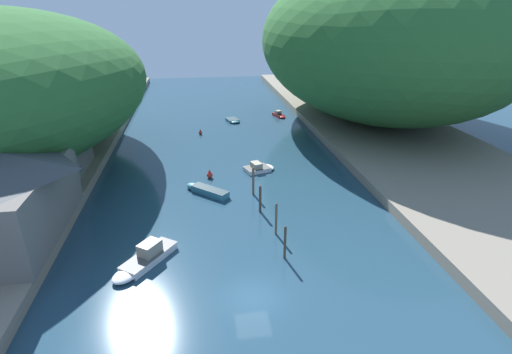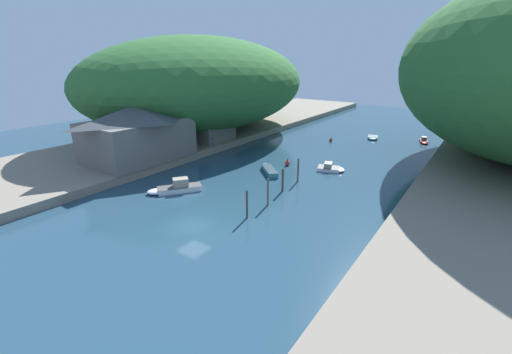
% 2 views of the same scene
% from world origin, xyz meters
% --- Properties ---
extents(water_surface, '(130.00, 130.00, 0.00)m').
position_xyz_m(water_surface, '(0.00, 30.00, 0.00)').
color(water_surface, '#234256').
rests_on(water_surface, ground).
extents(left_bank, '(22.00, 120.00, 1.10)m').
position_xyz_m(left_bank, '(-26.26, 30.00, 0.55)').
color(left_bank, gray).
rests_on(left_bank, ground).
extents(hillside_left, '(35.88, 50.23, 18.02)m').
position_xyz_m(hillside_left, '(-27.36, 30.75, 10.11)').
color(hillside_left, '#2D662D').
rests_on(hillside_left, left_bank).
extents(waterfront_building, '(10.15, 15.05, 7.76)m').
position_xyz_m(waterfront_building, '(-19.80, 9.52, 5.11)').
color(waterfront_building, slate).
rests_on(waterfront_building, left_bank).
extents(boathouse_shed, '(7.84, 7.82, 5.39)m').
position_xyz_m(boathouse_shed, '(-20.08, 24.42, 3.90)').
color(boathouse_shed, slate).
rests_on(boathouse_shed, left_bank).
extents(boat_far_right_bank, '(4.18, 3.15, 1.12)m').
position_xyz_m(boat_far_right_bank, '(4.18, 23.30, 0.34)').
color(boat_far_right_bank, white).
rests_on(boat_far_right_bank, water_surface).
extents(boat_cabin_cruiser, '(5.18, 6.13, 1.59)m').
position_xyz_m(boat_cabin_cruiser, '(-7.98, 5.19, 0.47)').
color(boat_cabin_cruiser, white).
rests_on(boat_cabin_cruiser, water_surface).
extents(boat_white_cruiser, '(2.16, 3.79, 1.04)m').
position_xyz_m(boat_white_cruiser, '(11.91, 48.65, 0.31)').
color(boat_white_cruiser, red).
rests_on(boat_white_cruiser, water_surface).
extents(boat_mid_channel, '(2.57, 3.71, 0.47)m').
position_xyz_m(boat_mid_channel, '(3.12, 46.35, 0.23)').
color(boat_mid_channel, teal).
rests_on(boat_mid_channel, water_surface).
extents(boat_yellow_tender, '(4.94, 4.79, 0.73)m').
position_xyz_m(boat_yellow_tender, '(-2.75, 17.72, 0.36)').
color(boat_yellow_tender, teal).
rests_on(boat_yellow_tender, water_surface).
extents(mooring_post_nearest, '(0.21, 0.21, 2.99)m').
position_xyz_m(mooring_post_nearest, '(3.24, 4.38, 1.50)').
color(mooring_post_nearest, '#4C3D2D').
rests_on(mooring_post_nearest, water_surface).
extents(mooring_post_second, '(0.22, 0.22, 3.11)m').
position_xyz_m(mooring_post_second, '(3.27, 8.14, 1.56)').
color(mooring_post_second, brown).
rests_on(mooring_post_second, water_surface).
extents(mooring_post_middle, '(0.26, 0.26, 2.85)m').
position_xyz_m(mooring_post_middle, '(2.54, 12.54, 1.43)').
color(mooring_post_middle, '#4C3D2D').
rests_on(mooring_post_middle, water_surface).
extents(mooring_post_fourth, '(0.25, 0.25, 3.16)m').
position_xyz_m(mooring_post_fourth, '(2.42, 16.58, 1.59)').
color(mooring_post_fourth, brown).
rests_on(mooring_post_fourth, water_surface).
extents(channel_buoy_near, '(0.72, 0.72, 1.08)m').
position_xyz_m(channel_buoy_near, '(-2.08, 21.85, 0.42)').
color(channel_buoy_near, red).
rests_on(channel_buoy_near, water_surface).
extents(channel_buoy_far, '(0.58, 0.58, 0.87)m').
position_xyz_m(channel_buoy_far, '(-2.79, 39.68, 0.34)').
color(channel_buoy_far, red).
rests_on(channel_buoy_far, water_surface).
extents(person_on_quay, '(0.26, 0.40, 1.69)m').
position_xyz_m(person_on_quay, '(-17.31, 12.43, 2.08)').
color(person_on_quay, '#282D3D').
rests_on(person_on_quay, left_bank).
extents(person_by_boathouse, '(0.33, 0.43, 1.69)m').
position_xyz_m(person_by_boathouse, '(-16.53, 21.47, 2.08)').
color(person_by_boathouse, '#282D3D').
rests_on(person_by_boathouse, left_bank).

